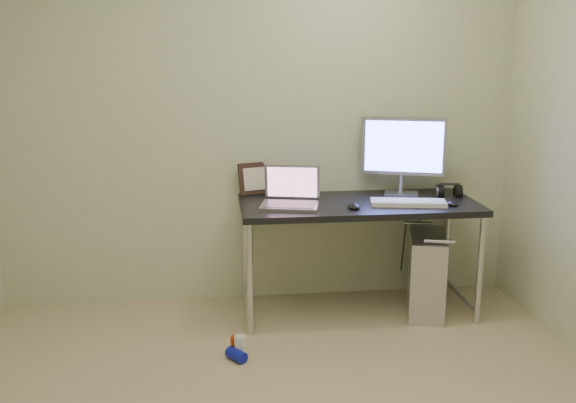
# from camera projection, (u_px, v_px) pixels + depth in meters

# --- Properties ---
(wall_back) EXTENTS (3.50, 0.02, 2.50)m
(wall_back) POSITION_uv_depth(u_px,v_px,m) (259.00, 120.00, 4.28)
(wall_back) COLOR beige
(wall_back) RESTS_ON ground
(desk) EXTENTS (1.53, 0.67, 0.75)m
(desk) POSITION_uv_depth(u_px,v_px,m) (358.00, 214.00, 4.16)
(desk) COLOR black
(desk) RESTS_ON ground
(tower_computer) EXTENTS (0.35, 0.55, 0.56)m
(tower_computer) POSITION_uv_depth(u_px,v_px,m) (426.00, 273.00, 4.25)
(tower_computer) COLOR silver
(tower_computer) RESTS_ON ground
(cable_a) EXTENTS (0.01, 0.16, 0.69)m
(cable_a) POSITION_uv_depth(u_px,v_px,m) (404.00, 239.00, 4.55)
(cable_a) COLOR black
(cable_a) RESTS_ON ground
(cable_b) EXTENTS (0.02, 0.11, 0.71)m
(cable_b) POSITION_uv_depth(u_px,v_px,m) (417.00, 242.00, 4.54)
(cable_b) COLOR black
(cable_b) RESTS_ON ground
(can_red) EXTENTS (0.08, 0.08, 0.11)m
(can_red) POSITION_uv_depth(u_px,v_px,m) (236.00, 346.00, 3.68)
(can_red) COLOR #AA2905
(can_red) RESTS_ON ground
(can_white) EXTENTS (0.08, 0.08, 0.13)m
(can_white) POSITION_uv_depth(u_px,v_px,m) (241.00, 347.00, 3.65)
(can_white) COLOR white
(can_white) RESTS_ON ground
(can_blue) EXTENTS (0.13, 0.14, 0.07)m
(can_blue) POSITION_uv_depth(u_px,v_px,m) (236.00, 355.00, 3.62)
(can_blue) COLOR #0F18AE
(can_blue) RESTS_ON ground
(laptop) EXTENTS (0.41, 0.36, 0.25)m
(laptop) POSITION_uv_depth(u_px,v_px,m) (291.00, 196.00, 4.05)
(laptop) COLOR #A8A8AF
(laptop) RESTS_ON desk
(monitor) EXTENTS (0.54, 0.23, 0.53)m
(monitor) POSITION_uv_depth(u_px,v_px,m) (403.00, 150.00, 4.28)
(monitor) COLOR #A8A8AF
(monitor) RESTS_ON desk
(keyboard) EXTENTS (0.49, 0.23, 0.03)m
(keyboard) POSITION_uv_depth(u_px,v_px,m) (408.00, 203.00, 4.06)
(keyboard) COLOR white
(keyboard) RESTS_ON desk
(mouse_right) EXTENTS (0.08, 0.11, 0.04)m
(mouse_right) POSITION_uv_depth(u_px,v_px,m) (452.00, 202.00, 4.05)
(mouse_right) COLOR black
(mouse_right) RESTS_ON desk
(mouse_left) EXTENTS (0.07, 0.12, 0.04)m
(mouse_left) POSITION_uv_depth(u_px,v_px,m) (354.00, 205.00, 3.97)
(mouse_left) COLOR black
(mouse_left) RESTS_ON desk
(headphones) EXTENTS (0.17, 0.11, 0.11)m
(headphones) POSITION_uv_depth(u_px,v_px,m) (449.00, 192.00, 4.29)
(headphones) COLOR black
(headphones) RESTS_ON desk
(picture_frame) EXTENTS (0.28, 0.16, 0.22)m
(picture_frame) POSITION_uv_depth(u_px,v_px,m) (258.00, 178.00, 4.35)
(picture_frame) COLOR black
(picture_frame) RESTS_ON desk
(webcam) EXTENTS (0.05, 0.04, 0.12)m
(webcam) POSITION_uv_depth(u_px,v_px,m) (283.00, 181.00, 4.37)
(webcam) COLOR silver
(webcam) RESTS_ON desk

